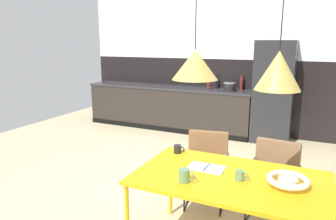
{
  "coord_description": "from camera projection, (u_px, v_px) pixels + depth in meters",
  "views": [
    {
      "loc": [
        1.45,
        -3.15,
        1.86
      ],
      "look_at": [
        -0.38,
        0.75,
        0.91
      ],
      "focal_mm": 33.64,
      "sensor_mm": 36.0,
      "label": 1
    }
  ],
  "objects": [
    {
      "name": "refrigerator_column",
      "position": [
        273.0,
        92.0,
        5.8
      ],
      "size": [
        0.69,
        0.6,
        1.88
      ],
      "primitive_type": "cube",
      "color": "#232326",
      "rests_on": "ground"
    },
    {
      "name": "bottle_spice_small",
      "position": [
        215.0,
        82.0,
        6.38
      ],
      "size": [
        0.06,
        0.06,
        0.31
      ],
      "color": "black",
      "rests_on": "kitchen_counter"
    },
    {
      "name": "back_wall_panel_upper",
      "position": [
        239.0,
        21.0,
        6.16
      ],
      "size": [
        6.66,
        0.12,
        1.5
      ],
      "primitive_type": "cube",
      "color": "white",
      "rests_on": "back_wall_splashback_dark"
    },
    {
      "name": "cooking_pot",
      "position": [
        229.0,
        87.0,
        6.1
      ],
      "size": [
        0.23,
        0.23,
        0.18
      ],
      "color": "black",
      "rests_on": "kitchen_counter"
    },
    {
      "name": "mug_dark_espresso",
      "position": [
        240.0,
        176.0,
        2.54
      ],
      "size": [
        0.11,
        0.07,
        0.08
      ],
      "color": "#5B8456",
      "rests_on": "dining_table"
    },
    {
      "name": "bottle_wine_green",
      "position": [
        241.0,
        84.0,
        6.21
      ],
      "size": [
        0.06,
        0.06,
        0.3
      ],
      "color": "maroon",
      "rests_on": "kitchen_counter"
    },
    {
      "name": "fruit_bowl",
      "position": [
        288.0,
        181.0,
        2.42
      ],
      "size": [
        0.32,
        0.32,
        0.08
      ],
      "color": "silver",
      "rests_on": "dining_table"
    },
    {
      "name": "bottle_oil_tall",
      "position": [
        208.0,
        84.0,
        6.29
      ],
      "size": [
        0.06,
        0.06,
        0.25
      ],
      "color": "maroon",
      "rests_on": "kitchen_counter"
    },
    {
      "name": "pendant_lamp_over_table_near",
      "position": [
        195.0,
        64.0,
        2.5
      ],
      "size": [
        0.37,
        0.37,
        1.39
      ],
      "color": "black"
    },
    {
      "name": "open_book",
      "position": [
        206.0,
        168.0,
        2.78
      ],
      "size": [
        0.31,
        0.2,
        0.02
      ],
      "color": "white",
      "rests_on": "dining_table"
    },
    {
      "name": "mug_glass_clear",
      "position": [
        185.0,
        176.0,
        2.51
      ],
      "size": [
        0.14,
        0.09,
        0.11
      ],
      "color": "#5B8456",
      "rests_on": "dining_table"
    },
    {
      "name": "kitchen_counter",
      "position": [
        168.0,
        107.0,
        6.8
      ],
      "size": [
        3.63,
        0.63,
        0.91
      ],
      "color": "#2A2420",
      "rests_on": "ground"
    },
    {
      "name": "back_wall_splashback_dark",
      "position": [
        236.0,
        96.0,
        6.48
      ],
      "size": [
        6.66,
        0.12,
        1.5
      ],
      "primitive_type": "cube",
      "color": "black",
      "rests_on": "ground"
    },
    {
      "name": "pendant_lamp_over_table_far",
      "position": [
        278.0,
        70.0,
        2.28
      ],
      "size": [
        0.33,
        0.33,
        1.44
      ],
      "color": "black"
    },
    {
      "name": "ground_plane",
      "position": [
        170.0,
        199.0,
        3.78
      ],
      "size": [
        8.66,
        8.66,
        0.0
      ],
      "primitive_type": "plane",
      "color": "#C6B68C"
    },
    {
      "name": "mug_wide_latte",
      "position": [
        178.0,
        149.0,
        3.16
      ],
      "size": [
        0.12,
        0.08,
        0.08
      ],
      "color": "black",
      "rests_on": "dining_table"
    },
    {
      "name": "dining_table",
      "position": [
        230.0,
        182.0,
        2.62
      ],
      "size": [
        1.57,
        0.95,
        0.76
      ],
      "color": "#EAA312",
      "rests_on": "ground"
    },
    {
      "name": "armchair_near_window",
      "position": [
        274.0,
        171.0,
        3.32
      ],
      "size": [
        0.54,
        0.52,
        0.82
      ],
      "rotation": [
        0.0,
        0.0,
        3.02
      ],
      "color": "brown",
      "rests_on": "ground"
    },
    {
      "name": "armchair_facing_counter",
      "position": [
        206.0,
        160.0,
        3.61
      ],
      "size": [
        0.56,
        0.55,
        0.83
      ],
      "rotation": [
        0.0,
        0.0,
        3.32
      ],
      "color": "brown",
      "rests_on": "ground"
    }
  ]
}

